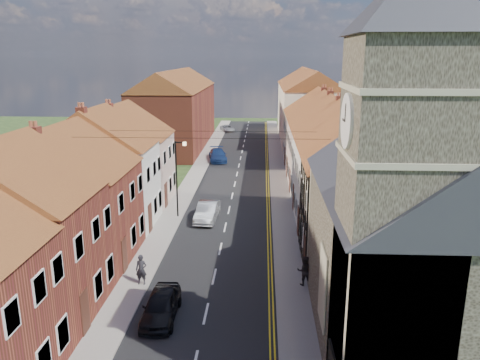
% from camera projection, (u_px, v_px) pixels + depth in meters
% --- Properties ---
extents(road, '(7.00, 90.00, 0.02)m').
position_uv_depth(road, '(235.00, 184.00, 46.35)').
color(road, black).
rests_on(road, ground).
extents(pavement_left, '(1.80, 90.00, 0.12)m').
position_uv_depth(pavement_left, '(191.00, 183.00, 46.55)').
color(pavement_left, '#9E9690').
rests_on(pavement_left, ground).
extents(pavement_right, '(1.80, 90.00, 0.12)m').
position_uv_depth(pavement_right, '(279.00, 184.00, 46.13)').
color(pavement_right, '#9E9690').
rests_on(pavement_right, ground).
extents(church, '(11.25, 14.25, 15.20)m').
position_uv_depth(church, '(428.00, 225.00, 18.66)').
color(church, '#2D271F').
rests_on(church, ground).
extents(cottage_r_tudor, '(8.30, 5.20, 9.00)m').
position_uv_depth(cottage_r_tudor, '(371.00, 192.00, 28.07)').
color(cottage_r_tudor, beige).
rests_on(cottage_r_tudor, ground).
extents(cottage_r_white_near, '(8.30, 6.00, 9.00)m').
position_uv_depth(cottage_r_white_near, '(355.00, 170.00, 33.27)').
color(cottage_r_white_near, white).
rests_on(cottage_r_white_near, ground).
extents(cottage_r_cream_mid, '(8.30, 5.20, 9.00)m').
position_uv_depth(cottage_r_cream_mid, '(343.00, 155.00, 38.48)').
color(cottage_r_cream_mid, white).
rests_on(cottage_r_cream_mid, ground).
extents(cottage_r_pink, '(8.30, 6.00, 9.00)m').
position_uv_depth(cottage_r_pink, '(333.00, 143.00, 43.69)').
color(cottage_r_pink, '#CEAAA3').
rests_on(cottage_r_pink, ground).
extents(cottage_r_white_far, '(8.30, 5.20, 9.00)m').
position_uv_depth(cottage_r_white_far, '(326.00, 133.00, 48.89)').
color(cottage_r_white_far, '#CEAAA3').
rests_on(cottage_r_white_far, ground).
extents(cottage_r_cream_far, '(8.30, 6.00, 9.00)m').
position_uv_depth(cottage_r_cream_far, '(320.00, 126.00, 54.10)').
color(cottage_r_cream_far, beige).
rests_on(cottage_r_cream_far, ground).
extents(cottage_l_cream, '(8.30, 6.30, 9.10)m').
position_uv_depth(cottage_l_cream, '(7.00, 228.00, 22.04)').
color(cottage_l_cream, brown).
rests_on(cottage_l_cream, ground).
extents(cottage_l_white, '(8.30, 6.90, 8.80)m').
position_uv_depth(cottage_l_white, '(63.00, 193.00, 28.25)').
color(cottage_l_white, brown).
rests_on(cottage_l_white, ground).
extents(cottage_l_brick_mid, '(8.30, 5.70, 9.10)m').
position_uv_depth(cottage_l_brick_mid, '(98.00, 167.00, 34.09)').
color(cottage_l_brick_mid, white).
rests_on(cottage_l_brick_mid, ground).
extents(cottage_l_pink, '(8.30, 6.30, 8.80)m').
position_uv_depth(cottage_l_pink, '(121.00, 153.00, 39.72)').
color(cottage_l_pink, '#CEAAA3').
rests_on(cottage_l_pink, ground).
extents(block_right_far, '(8.30, 24.20, 10.50)m').
position_uv_depth(block_right_far, '(308.00, 105.00, 68.65)').
color(block_right_far, beige).
rests_on(block_right_far, ground).
extents(block_left_far, '(8.30, 24.20, 10.50)m').
position_uv_depth(block_left_far, '(176.00, 108.00, 64.71)').
color(block_left_far, brown).
rests_on(block_left_far, ground).
extents(lamppost, '(0.88, 0.15, 6.00)m').
position_uv_depth(lamppost, '(178.00, 174.00, 35.97)').
color(lamppost, black).
rests_on(lamppost, pavement_left).
extents(car_near, '(1.64, 3.97, 1.34)m').
position_uv_depth(car_near, '(161.00, 306.00, 22.66)').
color(car_near, black).
rests_on(car_near, ground).
extents(car_mid, '(1.73, 4.31, 1.39)m').
position_uv_depth(car_mid, '(207.00, 211.00, 36.18)').
color(car_mid, gray).
rests_on(car_mid, ground).
extents(car_far, '(2.76, 5.13, 1.41)m').
position_uv_depth(car_far, '(218.00, 155.00, 56.33)').
color(car_far, navy).
rests_on(car_far, ground).
extents(car_distant, '(2.95, 4.19, 1.06)m').
position_uv_depth(car_distant, '(227.00, 128.00, 78.00)').
color(car_distant, '#AAADB2').
rests_on(car_distant, ground).
extents(pedestrian_left, '(0.65, 0.44, 1.72)m').
position_uv_depth(pedestrian_left, '(141.00, 270.00, 25.75)').
color(pedestrian_left, '#242228').
rests_on(pedestrian_left, pavement_left).
extents(pedestrian_right, '(0.85, 0.68, 1.70)m').
position_uv_depth(pedestrian_right, '(305.00, 271.00, 25.67)').
color(pedestrian_right, black).
rests_on(pedestrian_right, pavement_right).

